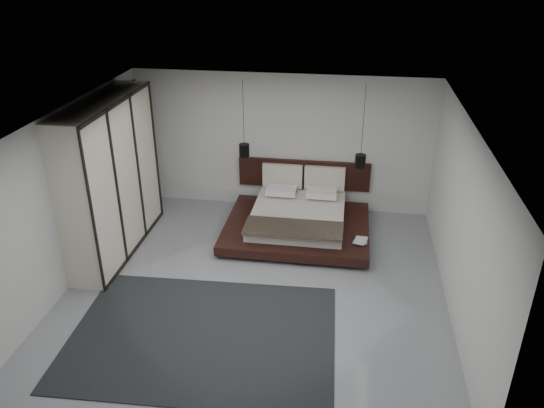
% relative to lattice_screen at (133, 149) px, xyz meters
% --- Properties ---
extents(floor, '(6.00, 6.00, 0.00)m').
position_rel_lattice_screen_xyz_m(floor, '(2.95, -2.45, -1.30)').
color(floor, gray).
rests_on(floor, ground).
extents(ceiling, '(6.00, 6.00, 0.00)m').
position_rel_lattice_screen_xyz_m(ceiling, '(2.95, -2.45, 1.50)').
color(ceiling, white).
rests_on(ceiling, wall_back).
extents(wall_back, '(6.00, 0.00, 6.00)m').
position_rel_lattice_screen_xyz_m(wall_back, '(2.95, 0.55, 0.10)').
color(wall_back, silver).
rests_on(wall_back, floor).
extents(wall_front, '(6.00, 0.00, 6.00)m').
position_rel_lattice_screen_xyz_m(wall_front, '(2.95, -5.45, 0.10)').
color(wall_front, silver).
rests_on(wall_front, floor).
extents(wall_left, '(0.00, 6.00, 6.00)m').
position_rel_lattice_screen_xyz_m(wall_left, '(-0.05, -2.45, 0.10)').
color(wall_left, silver).
rests_on(wall_left, floor).
extents(wall_right, '(0.00, 6.00, 6.00)m').
position_rel_lattice_screen_xyz_m(wall_right, '(5.95, -2.45, 0.10)').
color(wall_right, silver).
rests_on(wall_right, floor).
extents(lattice_screen, '(0.05, 0.90, 2.60)m').
position_rel_lattice_screen_xyz_m(lattice_screen, '(0.00, 0.00, 0.00)').
color(lattice_screen, black).
rests_on(lattice_screen, floor).
extents(bed, '(2.69, 2.36, 1.06)m').
position_rel_lattice_screen_xyz_m(bed, '(3.42, -0.54, -1.02)').
color(bed, black).
rests_on(bed, floor).
extents(book_lower, '(0.21, 0.28, 0.03)m').
position_rel_lattice_screen_xyz_m(book_lower, '(4.52, -1.18, -1.04)').
color(book_lower, '#99724C').
rests_on(book_lower, bed).
extents(book_upper, '(0.28, 0.33, 0.02)m').
position_rel_lattice_screen_xyz_m(book_upper, '(4.50, -1.21, -1.01)').
color(book_upper, '#99724C').
rests_on(book_upper, book_lower).
extents(pendant_left, '(0.20, 0.20, 1.47)m').
position_rel_lattice_screen_xyz_m(pendant_left, '(2.31, -0.12, 0.16)').
color(pendant_left, black).
rests_on(pendant_left, ceiling).
extents(pendant_right, '(0.20, 0.20, 1.56)m').
position_rel_lattice_screen_xyz_m(pendant_right, '(4.52, -0.12, 0.07)').
color(pendant_right, black).
rests_on(pendant_right, ceiling).
extents(wardrobe, '(0.66, 2.79, 2.74)m').
position_rel_lattice_screen_xyz_m(wardrobe, '(0.25, -1.62, 0.07)').
color(wardrobe, beige).
rests_on(wardrobe, floor).
extents(rug, '(3.83, 2.81, 0.02)m').
position_rel_lattice_screen_xyz_m(rug, '(2.41, -3.79, -1.29)').
color(rug, black).
rests_on(rug, floor).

